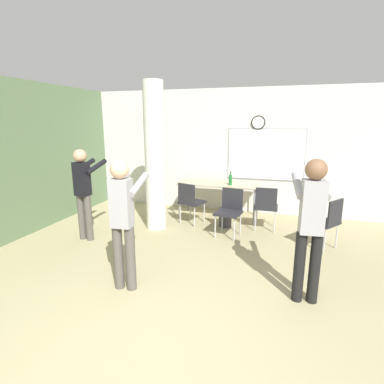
% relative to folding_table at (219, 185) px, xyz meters
% --- Properties ---
extents(ground_plane, '(24.00, 24.00, 0.00)m').
position_rel_folding_table_xyz_m(ground_plane, '(0.26, -4.39, -0.73)').
color(ground_plane, tan).
extents(wall_left_accent, '(0.12, 7.00, 2.80)m').
position_rel_folding_table_xyz_m(wall_left_accent, '(-3.24, -1.89, 0.67)').
color(wall_left_accent, '#5B7551').
rests_on(wall_left_accent, ground_plane).
extents(wall_back, '(8.00, 0.15, 2.80)m').
position_rel_folding_table_xyz_m(wall_back, '(0.27, 0.67, 0.67)').
color(wall_back, silver).
rests_on(wall_back, ground_plane).
extents(support_pillar, '(0.38, 0.38, 2.80)m').
position_rel_folding_table_xyz_m(support_pillar, '(-1.03, -1.04, 0.67)').
color(support_pillar, silver).
rests_on(support_pillar, ground_plane).
extents(folding_table, '(1.72, 0.76, 0.78)m').
position_rel_folding_table_xyz_m(folding_table, '(0.00, 0.00, 0.00)').
color(folding_table, tan).
rests_on(folding_table, ground_plane).
extents(bottle_on_table, '(0.07, 0.07, 0.30)m').
position_rel_folding_table_xyz_m(bottle_on_table, '(0.27, -0.16, 0.16)').
color(bottle_on_table, '#1E6B2D').
rests_on(bottle_on_table, folding_table).
extents(waste_bin, '(0.26, 0.26, 0.38)m').
position_rel_folding_table_xyz_m(waste_bin, '(0.25, -0.56, -0.54)').
color(waste_bin, '#38383D').
rests_on(waste_bin, ground_plane).
extents(chair_table_right, '(0.44, 0.44, 0.87)m').
position_rel_folding_table_xyz_m(chair_table_right, '(1.04, -0.55, -0.22)').
color(chair_table_right, '#232328').
rests_on(chair_table_right, ground_plane).
extents(chair_table_left, '(0.56, 0.56, 0.87)m').
position_rel_folding_table_xyz_m(chair_table_left, '(-0.46, -0.62, -0.22)').
color(chair_table_left, '#232328').
rests_on(chair_table_left, ground_plane).
extents(chair_mid_room, '(0.62, 0.62, 0.87)m').
position_rel_folding_table_xyz_m(chair_mid_room, '(2.04, -1.18, -0.22)').
color(chair_mid_room, '#232328').
rests_on(chair_mid_room, ground_plane).
extents(chair_table_front, '(0.51, 0.51, 0.87)m').
position_rel_folding_table_xyz_m(chair_table_front, '(0.42, -1.02, -0.22)').
color(chair_table_front, '#232328').
rests_on(chair_table_front, ground_plane).
extents(person_playing_side, '(0.42, 0.65, 1.69)m').
position_rel_folding_table_xyz_m(person_playing_side, '(1.64, -2.82, 0.27)').
color(person_playing_side, black).
rests_on(person_playing_side, ground_plane).
extents(person_watching_back, '(0.39, 0.61, 1.62)m').
position_rel_folding_table_xyz_m(person_watching_back, '(-2.00, -1.94, 0.23)').
color(person_watching_back, '#514C47').
rests_on(person_watching_back, ground_plane).
extents(person_playing_front, '(0.39, 0.64, 1.64)m').
position_rel_folding_table_xyz_m(person_playing_front, '(-0.52, -3.19, 0.24)').
color(person_playing_front, '#514C47').
rests_on(person_playing_front, ground_plane).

